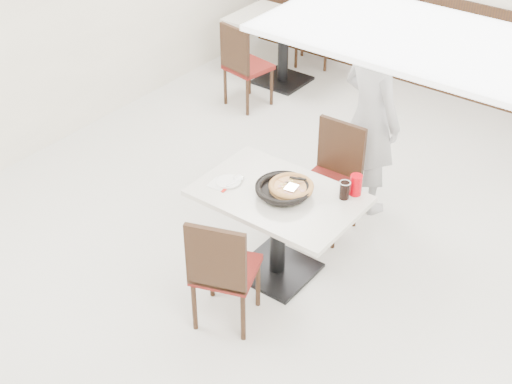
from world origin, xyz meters
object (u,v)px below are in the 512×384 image
Objects in this scene: side_plate at (228,182)px; diner_person at (370,118)px; main_table at (278,234)px; chair_far at (328,182)px; bg_chair_left_far at (315,27)px; bg_chair_left_near at (248,65)px; bg_table_left at (283,52)px; chair_near at (226,267)px; cola_glass at (344,191)px; pizza at (291,188)px; red_cup at (356,185)px; pizza_pan at (283,191)px.

diner_person reaches higher than side_plate.
side_plate is (-0.39, -0.11, 0.38)m from main_table.
chair_far is (0.00, 0.69, 0.10)m from main_table.
bg_chair_left_far is (-1.91, 2.73, 0.00)m from chair_far.
main_table is at bearing 87.94° from chair_far.
bg_chair_left_near is at bearing 124.30° from side_plate.
chair_far is 0.79× the size of bg_table_left.
chair_near reaches higher than side_plate.
bg_chair_left_far is at bearing 125.95° from cola_glass.
cola_glass is at bearing 127.71° from diner_person.
chair_near reaches higher than bg_table_left.
pizza is at bearing 109.14° from diner_person.
diner_person is at bearing 87.25° from main_table.
chair_near reaches higher than cola_glass.
cola_glass reaches higher than side_plate.
side_plate is at bearing 106.49° from chair_near.
red_cup is 0.97m from diner_person.
main_table is at bearing -149.30° from cola_glass.
pizza_pan is at bearing -146.63° from cola_glass.
chair_far is 0.94m from side_plate.
chair_far reaches higher than pizza_pan.
cola_glass is 2.97m from bg_chair_left_near.
side_plate is (-0.38, 0.51, 0.28)m from chair_near.
red_cup is 2.95m from bg_chair_left_near.
diner_person is at bearing -14.19° from bg_chair_left_near.
chair_far is at bearing 64.00° from side_plate.
pizza is at bearing 62.89° from chair_near.
chair_far reaches higher than pizza.
bg_table_left is at bearing 101.84° from bg_chair_left_near.
red_cup is at bearing -27.19° from bg_chair_left_near.
bg_chair_left_far reaches higher than red_cup.
pizza is at bearing -149.10° from cola_glass.
pizza_pan is 0.22× the size of diner_person.
pizza_pan is 1.23m from diner_person.
bg_table_left is at bearing -20.13° from diner_person.
chair_far is at bearing 140.87° from red_cup.
red_cup reaches higher than pizza_pan.
side_plate is 0.20× the size of bg_chair_left_near.
cola_glass is 0.08× the size of diner_person.
chair_far reaches higher than red_cup.
bg_chair_left_near reaches higher than pizza_pan.
chair_near is at bearing -115.44° from cola_glass.
bg_chair_left_far is at bearing 119.51° from pizza_pan.
main_table is 1.32m from diner_person.
red_cup is (0.45, 0.96, 0.35)m from chair_near.
red_cup is 3.90m from bg_chair_left_far.
chair_near is 5.10× the size of side_plate.
bg_table_left is (-1.95, 2.79, -0.42)m from pizza_pan.
main_table is 1.26× the size of bg_chair_left_far.
pizza is 1.98× the size of red_cup.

